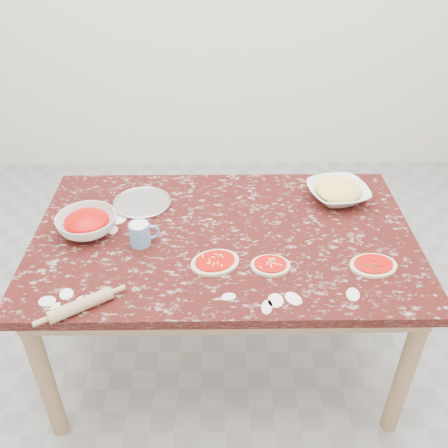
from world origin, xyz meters
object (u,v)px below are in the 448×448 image
worktable (224,249)px  sauce_bowl (87,224)px  pizza_tray (142,203)px  cheese_bowl (338,193)px  flour_mug (141,234)px  rolling_pin (81,305)px

worktable → sauce_bowl: (-0.58, 0.02, 0.12)m
pizza_tray → cheese_bowl: 0.90m
pizza_tray → cheese_bowl: size_ratio=0.95×
cheese_bowl → flour_mug: flour_mug is taller
flour_mug → rolling_pin: flour_mug is taller
worktable → sauce_bowl: sauce_bowl is taller
worktable → cheese_bowl: size_ratio=5.90×
worktable → sauce_bowl: bearing=177.9°
pizza_tray → cheese_bowl: cheese_bowl is taller
worktable → rolling_pin: 0.68m
sauce_bowl → rolling_pin: 0.47m
worktable → flour_mug: bearing=-169.2°
sauce_bowl → flour_mug: flour_mug is taller
worktable → sauce_bowl: size_ratio=6.39×
cheese_bowl → rolling_pin: 1.25m
pizza_tray → cheese_bowl: (0.90, 0.03, 0.03)m
cheese_bowl → flour_mug: 0.93m
worktable → pizza_tray: bearing=148.2°
flour_mug → rolling_pin: bearing=-113.5°
pizza_tray → sauce_bowl: 0.29m
cheese_bowl → flour_mug: size_ratio=2.19×
pizza_tray → rolling_pin: rolling_pin is taller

